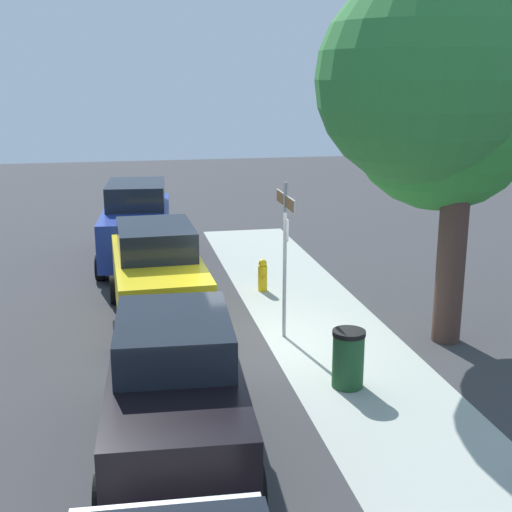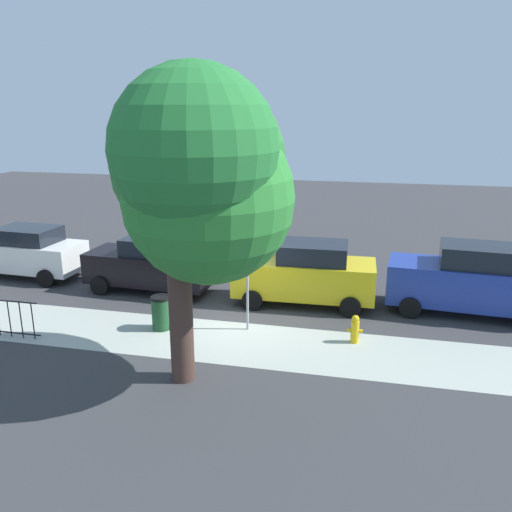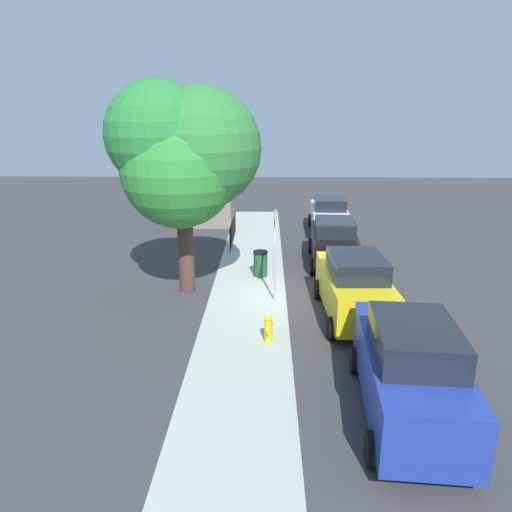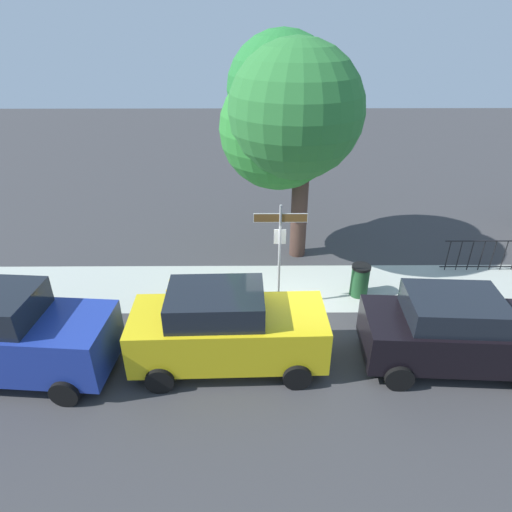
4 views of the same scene
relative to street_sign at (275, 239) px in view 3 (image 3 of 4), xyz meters
name	(u,v)px [view 3 (image 3 of 4)]	position (x,y,z in m)	size (l,w,h in m)	color
ground_plane	(286,296)	(0.37, -0.40, -2.11)	(60.00, 60.00, 0.00)	#38383A
sidewalk_strip	(250,276)	(2.37, 0.90, -2.11)	(24.00, 2.60, 0.00)	#A7AEA3
street_sign	(275,239)	(0.00, 0.00, 0.00)	(1.40, 0.07, 3.07)	#9EA0A5
shade_tree	(183,153)	(0.28, 2.91, 2.68)	(4.15, 4.81, 7.00)	#473129
car_blue	(409,369)	(-6.24, -2.62, -1.04)	(4.76, 2.24, 2.17)	navy
car_yellow	(354,286)	(-1.32, -2.36, -1.11)	(4.46, 2.03, 2.03)	gold
car_black	(334,242)	(3.95, -2.45, -1.16)	(4.38, 2.14, 1.89)	black
car_white	(329,215)	(9.13, -2.88, -1.17)	(4.51, 2.09, 1.87)	white
iron_fence	(233,230)	(7.33, 1.90, -1.56)	(3.98, 0.04, 1.07)	black
utility_shed	(211,199)	(11.33, 3.40, -0.78)	(3.30, 2.80, 2.61)	slate
fire_hydrant	(268,329)	(-3.00, 0.20, -1.73)	(0.42, 0.22, 0.78)	yellow
trash_bin	(260,263)	(2.41, 0.50, -1.62)	(0.55, 0.55, 0.98)	#1E4C28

